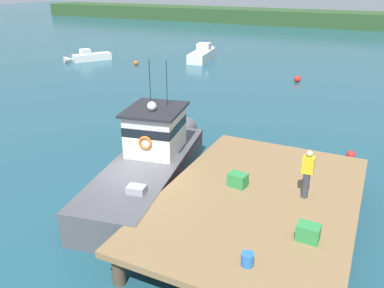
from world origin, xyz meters
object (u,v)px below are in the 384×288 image
Objects in this scene: crate_single_by_cleat at (238,180)px; mooring_buoy_channel_marker at (351,155)px; moored_boat_near_channel at (89,57)px; mooring_buoy_inshore at (136,63)px; moored_boat_outer_mooring at (203,54)px; main_fishing_boat at (151,161)px; deckhand_by_the_boat at (307,173)px; bait_bucket at (247,259)px; crate_single_far at (308,232)px; mooring_buoy_outer at (297,79)px.

mooring_buoy_channel_marker is at bearing 65.03° from crate_single_by_cleat.
crate_single_by_cleat is 30.19m from moored_boat_near_channel.
moored_boat_near_channel reaches higher than mooring_buoy_inshore.
moored_boat_outer_mooring is (-12.69, 25.39, -0.89)m from crate_single_by_cleat.
moored_boat_near_channel is at bearing 134.49° from main_fishing_boat.
crate_single_by_cleat is at bearing -41.26° from moored_boat_near_channel.
crate_single_by_cleat is at bearing -173.66° from deckhand_by_the_boat.
crate_single_by_cleat is 3.97m from bait_bucket.
main_fishing_boat is at bearing -70.29° from moored_boat_outer_mooring.
crate_single_by_cleat is 2.28m from deckhand_by_the_boat.
main_fishing_boat reaches higher than crate_single_by_cleat.
mooring_buoy_channel_marker is at bearing 81.55° from deckhand_by_the_boat.
moored_boat_near_channel is at bearing 135.81° from bait_bucket.
moored_boat_near_channel is (-24.23, 23.56, -0.97)m from bait_bucket.
crate_single_far is 1.00× the size of crate_single_by_cleat.
crate_single_by_cleat is at bearing -114.97° from mooring_buoy_channel_marker.
moored_boat_near_channel is (-18.83, 19.17, -0.60)m from main_fishing_boat.
main_fishing_boat is 26.88m from moored_boat_near_channel.
moored_boat_near_channel is 8.54× the size of mooring_buoy_outer.
deckhand_by_the_boat reaches higher than mooring_buoy_outer.
main_fishing_boat is 6.12× the size of deckhand_by_the_boat.
mooring_buoy_outer is at bearing 84.82° from main_fishing_boat.
bait_bucket is at bearing -124.33° from crate_single_far.
deckhand_by_the_boat is at bearing 102.87° from crate_single_far.
main_fishing_boat is at bearing 157.41° from crate_single_far.
moored_boat_outer_mooring is 6.98m from mooring_buoy_inshore.
deckhand_by_the_boat is (0.63, 3.90, 0.69)m from bait_bucket.
main_fishing_boat is 23.61m from mooring_buoy_inshore.
moored_boat_near_channel is 0.70× the size of moored_boat_outer_mooring.
deckhand_by_the_boat is 6.84m from mooring_buoy_channel_marker.
crate_single_by_cleat is 7.55m from mooring_buoy_channel_marker.
mooring_buoy_channel_marker is (20.42, -13.39, -0.03)m from mooring_buoy_inshore.
crate_single_far is 1.76× the size of bait_bucket.
mooring_buoy_channel_marker is at bearing -49.66° from moored_boat_outer_mooring.
bait_bucket is at bearing -67.04° from crate_single_by_cleat.
crate_single_far is 33.52m from moored_boat_near_channel.
crate_single_far is 1.54× the size of mooring_buoy_channel_marker.
main_fishing_boat is 29.32× the size of bait_bucket.
mooring_buoy_channel_marker is (25.82, -13.15, -0.21)m from moored_boat_near_channel.
moored_boat_outer_mooring is at bearing 119.31° from crate_single_far.
main_fishing_boat is at bearing 140.91° from bait_bucket.
deckhand_by_the_boat is at bearing -4.61° from main_fishing_boat.
deckhand_by_the_boat is 20.47m from mooring_buoy_outer.
crate_single_by_cleat is at bearing 143.47° from crate_single_far.
mooring_buoy_inshore is at bearing -131.10° from moored_boat_outer_mooring.
mooring_buoy_channel_marker is (3.14, 6.75, -1.23)m from crate_single_by_cleat.
moored_boat_outer_mooring is (-14.24, 29.05, -0.83)m from bait_bucket.
main_fishing_boat is 26.21m from moored_boat_outer_mooring.
crate_single_by_cleat is 0.09× the size of moored_boat_outer_mooring.
main_fishing_boat is at bearing 169.29° from crate_single_by_cleat.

